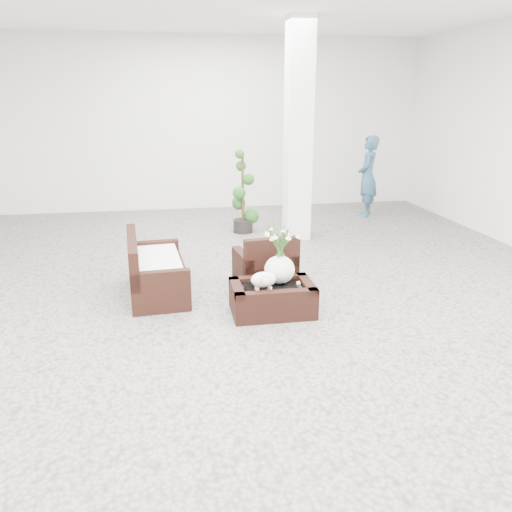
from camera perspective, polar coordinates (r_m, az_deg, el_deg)
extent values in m
plane|color=gray|center=(5.97, -0.17, -5.41)|extent=(11.00, 11.00, 0.00)
cube|color=white|center=(8.51, 4.75, 13.55)|extent=(0.40, 0.40, 3.50)
cube|color=black|center=(5.69, 1.83, -4.89)|extent=(0.90, 0.60, 0.31)
ellipsoid|color=white|center=(5.48, 0.83, -2.83)|extent=(0.28, 0.23, 0.21)
cylinder|color=white|center=(5.71, 4.76, -3.01)|extent=(0.04, 0.04, 0.03)
cube|color=black|center=(6.34, 0.98, -0.53)|extent=(0.75, 0.73, 0.72)
cube|color=black|center=(6.30, -11.02, -0.96)|extent=(0.76, 1.41, 0.73)
imported|color=#31556C|center=(10.47, 12.36, 8.67)|extent=(0.60, 0.69, 1.59)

